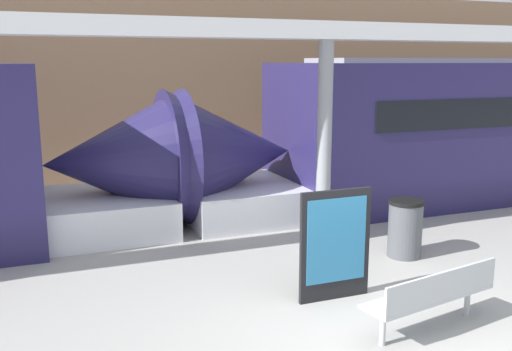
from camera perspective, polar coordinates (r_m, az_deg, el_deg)
ground_plane at (r=6.83m, az=13.90°, el=-16.37°), size 60.00×60.00×0.00m
station_wall at (r=15.38m, az=-7.97°, el=8.89°), size 56.00×0.20×5.00m
bench_near at (r=7.09m, az=17.36°, el=-11.18°), size 1.86×0.76×0.79m
trash_bin at (r=9.60m, az=14.69°, el=-5.12°), size 0.57×0.57×0.94m
poster_board at (r=7.66m, az=7.94°, el=-6.86°), size 1.02×0.07×1.50m
support_column_near at (r=9.70m, az=6.83°, el=3.01°), size 0.25×0.25×3.48m
canopy_beam at (r=9.61m, az=7.10°, el=14.17°), size 28.00×0.60×0.28m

